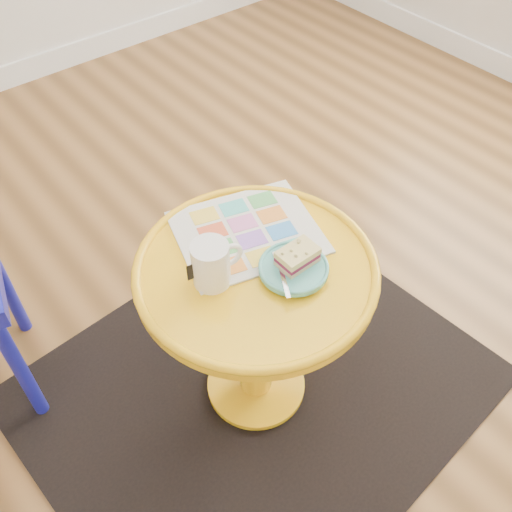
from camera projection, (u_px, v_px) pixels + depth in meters
floor at (268, 316)px, 1.97m from camera, size 4.00×4.00×0.00m
rug at (256, 386)px, 1.78m from camera, size 1.37×1.19×0.01m
side_table at (256, 308)px, 1.48m from camera, size 0.59×0.59×0.56m
newspaper at (247, 232)px, 1.45m from camera, size 0.42×0.38×0.01m
mug at (212, 263)px, 1.29m from camera, size 0.13×0.09×0.12m
plate at (294, 269)px, 1.34m from camera, size 0.17×0.17×0.02m
cake_slice at (297, 256)px, 1.33m from camera, size 0.09×0.06×0.04m
fork at (282, 272)px, 1.32m from camera, size 0.08×0.13×0.00m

